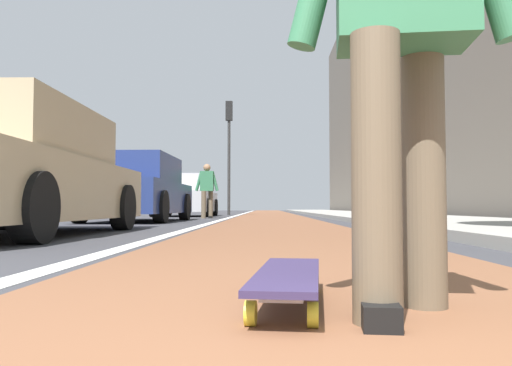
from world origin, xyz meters
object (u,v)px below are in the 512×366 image
at_px(skater_person, 402,8).
at_px(parked_car_far, 186,197).
at_px(skateboard, 288,277).
at_px(parked_car_mid, 138,190).
at_px(traffic_light, 229,137).
at_px(parked_car_near, 15,174).
at_px(pedestrian_distant, 207,187).

bearing_deg(skater_person, parked_car_far, 11.08).
relative_size(skateboard, parked_car_mid, 0.20).
relative_size(parked_car_far, traffic_light, 0.86).
bearing_deg(traffic_light, skater_person, -174.33).
relative_size(skateboard, parked_car_far, 0.21).
bearing_deg(parked_car_mid, parked_car_near, -179.62).
xyz_separation_m(traffic_light, pedestrian_distant, (-6.19, 0.20, -2.33)).
bearing_deg(pedestrian_distant, skateboard, -172.29).
distance_m(skateboard, parked_car_near, 5.12).
height_order(skater_person, pedestrian_distant, skater_person).
height_order(parked_car_near, pedestrian_distant, pedestrian_distant).
bearing_deg(parked_car_far, pedestrian_distant, -161.24).
bearing_deg(parked_car_mid, skateboard, -163.20).
bearing_deg(parked_car_mid, parked_car_far, -0.48).
relative_size(parked_car_mid, traffic_light, 0.92).
bearing_deg(pedestrian_distant, skater_person, -170.93).
height_order(skater_person, parked_car_mid, skater_person).
bearing_deg(pedestrian_distant, parked_car_near, 172.75).
relative_size(parked_car_far, pedestrian_distant, 2.55).
bearing_deg(parked_car_far, skater_person, -168.92).
bearing_deg(parked_car_far, traffic_light, -25.51).
distance_m(parked_car_mid, parked_car_far, 6.71).
relative_size(parked_car_near, parked_car_mid, 1.04).
distance_m(skateboard, parked_car_far, 16.93).
distance_m(skateboard, pedestrian_distant, 13.43).
relative_size(skateboard, pedestrian_distant, 0.54).
distance_m(parked_car_near, traffic_light, 15.61).
distance_m(parked_car_far, traffic_light, 4.02).
distance_m(skateboard, traffic_light, 19.79).
height_order(parked_car_far, pedestrian_distant, pedestrian_distant).
height_order(parked_car_mid, pedestrian_distant, pedestrian_distant).
height_order(parked_car_mid, traffic_light, traffic_light).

